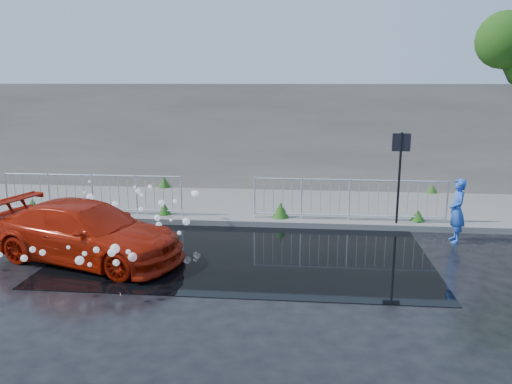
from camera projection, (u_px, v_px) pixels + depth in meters
The scene contains 12 objects.
ground at pixel (215, 267), 10.28m from camera, with size 90.00×90.00×0.00m, color black.
pavement at pixel (244, 205), 15.12m from camera, with size 30.00×4.00×0.15m, color slate.
curb at pixel (235, 223), 13.18m from camera, with size 30.00×0.25×0.16m, color slate.
retaining_wall at pixel (251, 137), 16.86m from camera, with size 30.00×0.60×3.50m, color #6A645A.
puddle at pixel (244, 251), 11.20m from camera, with size 8.00×5.00×0.01m, color black.
sign_post at pixel (400, 163), 12.52m from camera, with size 0.45×0.06×2.50m.
railing_left at pixel (93, 193), 13.75m from camera, with size 5.05×0.05×1.10m.
railing_right at pixel (349, 198), 13.09m from camera, with size 5.05×0.05×1.10m.
weeds at pixel (227, 201), 14.56m from camera, with size 12.17×3.93×0.42m.
water_spray at pixel (110, 222), 11.39m from camera, with size 3.63×5.30×0.98m.
red_car at pixel (87, 232), 10.55m from camera, with size 1.74×4.27×1.24m, color #A71906.
person at pixel (457, 211), 11.72m from camera, with size 0.56×0.37×1.53m, color blue.
Camera 1 is at (1.78, -9.57, 3.75)m, focal length 35.00 mm.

